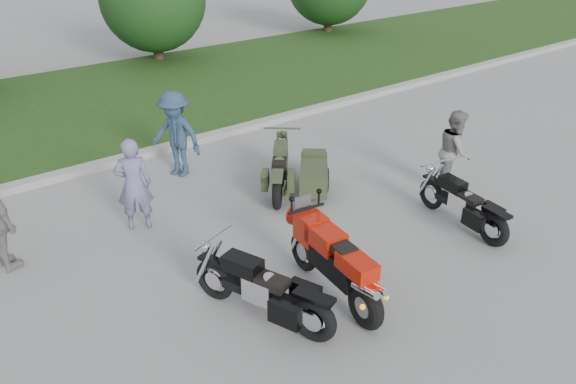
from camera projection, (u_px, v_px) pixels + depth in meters
ground at (317, 283)px, 8.44m from camera, size 80.00×80.00×0.00m
curb at (145, 153)px, 12.64m from camera, size 60.00×0.30×0.15m
grass_strip at (81, 106)px, 15.56m from camera, size 60.00×8.00×0.14m
sportbike_red at (335, 261)px, 7.88m from camera, size 0.54×2.22×1.05m
cruiser_left at (267, 293)px, 7.51m from camera, size 0.96×2.19×0.88m
cruiser_right at (465, 207)px, 9.72m from camera, size 0.46×2.08×0.80m
cruiser_sidecar at (300, 173)px, 10.95m from camera, size 1.83×2.02×0.85m
person_stripe at (134, 185)px, 9.53m from camera, size 0.72×0.62×1.68m
person_grey at (455, 151)px, 10.88m from camera, size 1.01×0.98×1.63m
person_denim at (176, 134)px, 11.43m from camera, size 1.11×1.34×1.80m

